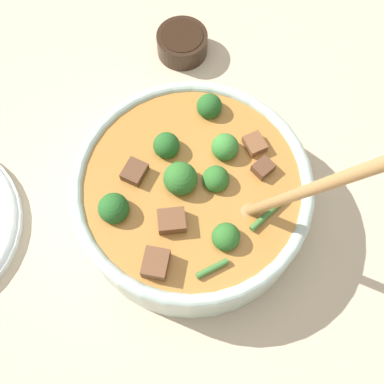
% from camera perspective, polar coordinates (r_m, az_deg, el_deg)
% --- Properties ---
extents(ground_plane, '(4.00, 4.00, 0.00)m').
position_cam_1_polar(ground_plane, '(0.64, 0.00, -1.85)').
color(ground_plane, '#C6B293').
extents(stew_bowl, '(0.29, 0.29, 0.29)m').
position_cam_1_polar(stew_bowl, '(0.59, 0.02, -0.15)').
color(stew_bowl, '#B2C6BC').
rests_on(stew_bowl, ground_plane).
extents(condiment_bowl, '(0.08, 0.08, 0.04)m').
position_cam_1_polar(condiment_bowl, '(0.75, -1.17, 17.30)').
color(condiment_bowl, black).
rests_on(condiment_bowl, ground_plane).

